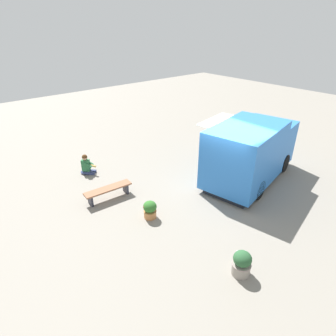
# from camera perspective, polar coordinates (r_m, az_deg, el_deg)

# --- Properties ---
(ground_plane) EXTENTS (40.00, 40.00, 0.00)m
(ground_plane) POSITION_cam_1_polar(r_m,az_deg,el_deg) (11.24, 11.15, -4.50)
(ground_plane) COLOR gray
(food_truck) EXTENTS (3.15, 5.05, 2.45)m
(food_truck) POSITION_cam_1_polar(r_m,az_deg,el_deg) (11.83, 16.34, 3.04)
(food_truck) COLOR blue
(food_truck) RESTS_ON ground_plane
(person_customer) EXTENTS (0.73, 0.70, 0.88)m
(person_customer) POSITION_cam_1_polar(r_m,az_deg,el_deg) (12.59, -16.05, 0.39)
(person_customer) COLOR navy
(person_customer) RESTS_ON ground_plane
(planter_flowering_near) EXTENTS (0.50, 0.50, 0.72)m
(planter_flowering_near) POSITION_cam_1_polar(r_m,az_deg,el_deg) (7.87, 14.61, -18.04)
(planter_flowering_near) COLOR gray
(planter_flowering_near) RESTS_ON ground_plane
(planter_flowering_far) EXTENTS (0.45, 0.45, 0.62)m
(planter_flowering_far) POSITION_cam_1_polar(r_m,az_deg,el_deg) (9.48, -3.65, -8.31)
(planter_flowering_far) COLOR #C07C46
(planter_flowering_far) RESTS_ON ground_plane
(plaza_bench) EXTENTS (0.53, 1.79, 0.45)m
(plaza_bench) POSITION_cam_1_polar(r_m,az_deg,el_deg) (10.62, -11.92, -4.42)
(plaza_bench) COLOR #986447
(plaza_bench) RESTS_ON ground_plane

